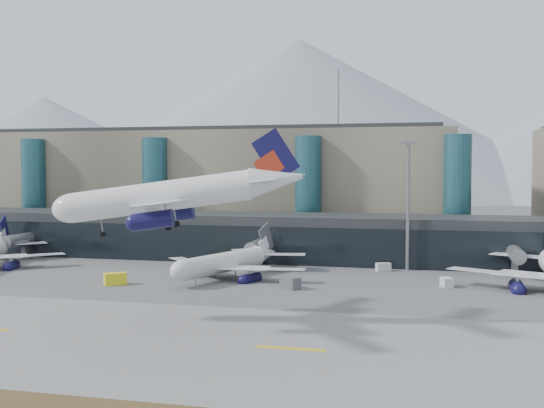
# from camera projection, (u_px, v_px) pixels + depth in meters

# --- Properties ---
(ground) EXTENTS (900.00, 900.00, 0.00)m
(ground) POSITION_uv_depth(u_px,v_px,m) (174.00, 312.00, 95.42)
(ground) COLOR #515154
(ground) RESTS_ON ground
(runway_strip) EXTENTS (400.00, 40.00, 0.04)m
(runway_strip) POSITION_uv_depth(u_px,v_px,m) (126.00, 338.00, 80.87)
(runway_strip) COLOR slate
(runway_strip) RESTS_ON ground
(runway_markings) EXTENTS (128.00, 1.00, 0.02)m
(runway_markings) POSITION_uv_depth(u_px,v_px,m) (126.00, 338.00, 80.87)
(runway_markings) COLOR gold
(runway_markings) RESTS_ON ground
(concourse) EXTENTS (170.00, 27.00, 10.00)m
(concourse) POSITION_uv_depth(u_px,v_px,m) (272.00, 237.00, 151.15)
(concourse) COLOR black
(concourse) RESTS_ON ground
(terminal_main) EXTENTS (130.00, 30.00, 31.00)m
(terminal_main) POSITION_uv_depth(u_px,v_px,m) (212.00, 186.00, 187.84)
(terminal_main) COLOR gray
(terminal_main) RESTS_ON ground
(teal_towers) EXTENTS (116.40, 19.40, 46.00)m
(teal_towers) POSITION_uv_depth(u_px,v_px,m) (229.00, 193.00, 170.03)
(teal_towers) COLOR #225461
(teal_towers) RESTS_ON ground
(mountain_ridge) EXTENTS (910.00, 400.00, 110.00)m
(mountain_ridge) POSITION_uv_depth(u_px,v_px,m) (409.00, 130.00, 457.77)
(mountain_ridge) COLOR gray
(mountain_ridge) RESTS_ON ground
(lightmast_mid) EXTENTS (3.00, 1.20, 25.60)m
(lightmast_mid) POSITION_uv_depth(u_px,v_px,m) (408.00, 198.00, 134.08)
(lightmast_mid) COLOR slate
(lightmast_mid) RESTS_ON ground
(hero_jet) EXTENTS (34.56, 34.24, 11.17)m
(hero_jet) POSITION_uv_depth(u_px,v_px,m) (186.00, 186.00, 88.15)
(hero_jet) COLOR silver
(hero_jet) RESTS_ON ground
(jet_parked_mid) EXTENTS (30.69, 32.53, 10.45)m
(jet_parked_mid) POSITION_uv_depth(u_px,v_px,m) (233.00, 256.00, 126.78)
(jet_parked_mid) COLOR silver
(jet_parked_mid) RESTS_ON ground
(veh_b) EXTENTS (1.90, 2.87, 1.59)m
(veh_b) POSITION_uv_depth(u_px,v_px,m) (203.00, 264.00, 137.82)
(veh_b) COLOR yellow
(veh_b) RESTS_ON ground
(veh_c) EXTENTS (3.99, 3.73, 2.00)m
(veh_c) POSITION_uv_depth(u_px,v_px,m) (290.00, 283.00, 114.21)
(veh_c) COLOR #4F5054
(veh_c) RESTS_ON ground
(veh_d) EXTENTS (3.19, 2.59, 1.61)m
(veh_d) POSITION_uv_depth(u_px,v_px,m) (383.00, 267.00, 133.76)
(veh_d) COLOR silver
(veh_d) RESTS_ON ground
(veh_g) EXTENTS (2.34, 3.09, 1.59)m
(veh_g) POSITION_uv_depth(u_px,v_px,m) (447.00, 282.00, 115.81)
(veh_g) COLOR silver
(veh_g) RESTS_ON ground
(veh_h) EXTENTS (4.17, 3.79, 2.06)m
(veh_h) POSITION_uv_depth(u_px,v_px,m) (115.00, 279.00, 118.04)
(veh_h) COLOR yellow
(veh_h) RESTS_ON ground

